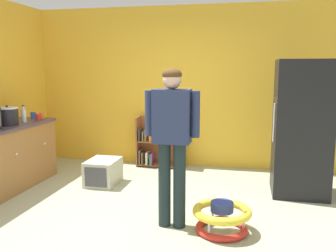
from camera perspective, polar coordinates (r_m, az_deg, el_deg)
ground_plane at (r=4.20m, az=-2.97°, el=-14.24°), size 12.00×12.00×0.00m
back_wall at (r=6.14m, az=2.68°, el=6.16°), size 5.20×0.06×2.70m
refrigerator at (r=5.03m, az=20.44°, el=-0.33°), size 0.73×0.68×1.78m
bookshelf at (r=6.18m, az=-1.55°, el=-3.00°), size 0.80×0.28×0.85m
standing_person at (r=3.68m, az=0.64°, el=-1.26°), size 0.57×0.22×1.67m
baby_walker at (r=3.84m, az=8.53°, el=-14.10°), size 0.60×0.60×0.32m
pet_carrier at (r=5.34m, az=-10.25°, el=-7.18°), size 0.42×0.55×0.36m
crock_pot at (r=5.34m, az=-24.14°, el=1.43°), size 0.29×0.29×0.28m
clear_bottle at (r=5.56m, az=-21.93°, el=1.57°), size 0.07×0.07×0.25m
blue_cup at (r=5.97m, az=-20.60°, el=1.62°), size 0.08×0.08×0.09m
red_cup at (r=5.71m, az=-19.88°, el=1.35°), size 0.08×0.08×0.09m
orange_cup at (r=5.88m, az=-19.37°, el=1.58°), size 0.08×0.08×0.09m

